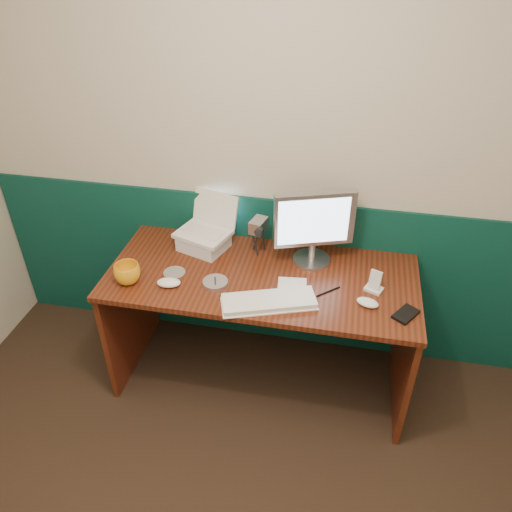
% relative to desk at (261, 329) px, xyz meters
% --- Properties ---
extents(back_wall, '(3.50, 0.04, 2.50)m').
position_rel_desk_xyz_m(back_wall, '(0.05, 0.37, 0.88)').
color(back_wall, beige).
rests_on(back_wall, ground).
extents(wainscot, '(3.48, 0.02, 1.00)m').
position_rel_desk_xyz_m(wainscot, '(0.05, 0.36, 0.12)').
color(wainscot, '#08372B').
rests_on(wainscot, ground).
extents(desk, '(1.60, 0.70, 0.75)m').
position_rel_desk_xyz_m(desk, '(0.00, 0.00, 0.00)').
color(desk, '#391A0A').
rests_on(desk, ground).
extents(laptop_riser, '(0.29, 0.27, 0.08)m').
position_rel_desk_xyz_m(laptop_riser, '(-0.36, 0.18, 0.42)').
color(laptop_riser, silver).
rests_on(laptop_riser, desk).
extents(laptop, '(0.33, 0.29, 0.23)m').
position_rel_desk_xyz_m(laptop, '(-0.36, 0.18, 0.57)').
color(laptop, white).
rests_on(laptop, laptop_riser).
extents(monitor, '(0.43, 0.25, 0.41)m').
position_rel_desk_xyz_m(monitor, '(0.24, 0.18, 0.58)').
color(monitor, '#A7A8AC').
rests_on(monitor, desk).
extents(keyboard, '(0.47, 0.29, 0.03)m').
position_rel_desk_xyz_m(keyboard, '(0.08, -0.22, 0.39)').
color(keyboard, white).
rests_on(keyboard, desk).
extents(mouse_right, '(0.12, 0.09, 0.04)m').
position_rel_desk_xyz_m(mouse_right, '(0.54, -0.14, 0.39)').
color(mouse_right, white).
rests_on(mouse_right, desk).
extents(mouse_left, '(0.13, 0.09, 0.04)m').
position_rel_desk_xyz_m(mouse_left, '(-0.44, -0.18, 0.40)').
color(mouse_left, white).
rests_on(mouse_left, desk).
extents(mug, '(0.18, 0.18, 0.10)m').
position_rel_desk_xyz_m(mug, '(-0.65, -0.19, 0.43)').
color(mug, orange).
rests_on(mug, desk).
extents(camcorder, '(0.13, 0.16, 0.21)m').
position_rel_desk_xyz_m(camcorder, '(-0.06, 0.21, 0.48)').
color(camcorder, silver).
rests_on(camcorder, desk).
extents(cd_spindle, '(0.13, 0.13, 0.03)m').
position_rel_desk_xyz_m(cd_spindle, '(-0.21, -0.13, 0.39)').
color(cd_spindle, '#B5BAC6').
rests_on(cd_spindle, desk).
extents(cd_loose_a, '(0.11, 0.11, 0.00)m').
position_rel_desk_xyz_m(cd_loose_a, '(-0.45, -0.07, 0.38)').
color(cd_loose_a, silver).
rests_on(cd_loose_a, desk).
extents(pen, '(0.11, 0.10, 0.01)m').
position_rel_desk_xyz_m(pen, '(0.35, -0.08, 0.38)').
color(pen, black).
rests_on(pen, desk).
extents(papers, '(0.15, 0.11, 0.00)m').
position_rel_desk_xyz_m(papers, '(0.17, -0.04, 0.38)').
color(papers, silver).
rests_on(papers, desk).
extents(dock, '(0.10, 0.09, 0.02)m').
position_rel_desk_xyz_m(dock, '(0.57, -0.02, 0.38)').
color(dock, silver).
rests_on(dock, desk).
extents(music_player, '(0.06, 0.05, 0.10)m').
position_rel_desk_xyz_m(music_player, '(0.57, -0.02, 0.44)').
color(music_player, silver).
rests_on(music_player, dock).
extents(pda, '(0.14, 0.15, 0.02)m').
position_rel_desk_xyz_m(pda, '(0.72, -0.18, 0.38)').
color(pda, black).
rests_on(pda, desk).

